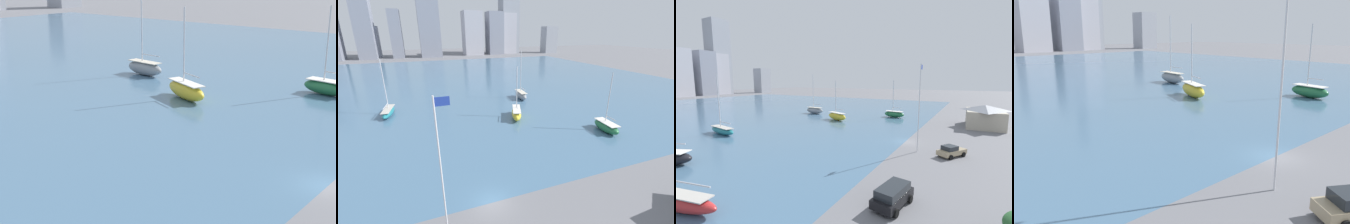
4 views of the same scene
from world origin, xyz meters
TOP-DOWN VIEW (x-y plane):
  - ground_plane at (0.00, 0.00)m, footprint 500.00×500.00m
  - sailboat_yellow at (13.21, 23.44)m, footprint 4.68×7.86m
  - sailboat_gray at (20.52, 37.10)m, footprint 2.62×7.15m
  - sailboat_green at (26.58, 10.63)m, footprint 3.04×6.57m

SIDE VIEW (x-z plane):
  - ground_plane at x=0.00m, z-range 0.00..0.00m
  - sailboat_green at x=26.58m, z-range -4.65..6.74m
  - sailboat_yellow at x=13.21m, z-range -4.51..6.86m
  - sailboat_gray at x=20.52m, z-range -5.54..7.90m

